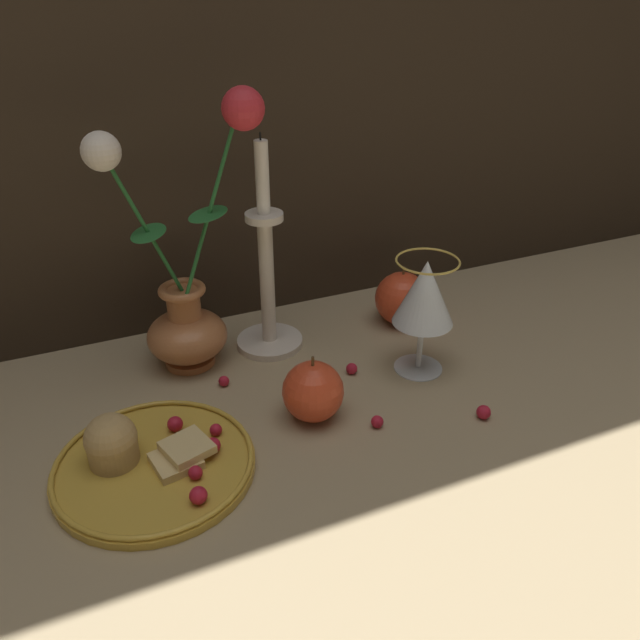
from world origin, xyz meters
name	(u,v)px	position (x,y,z in m)	size (l,w,h in m)	color
ground_plane	(287,402)	(0.00, 0.00, 0.00)	(2.40, 2.40, 0.00)	#9E8966
vase	(187,297)	(-0.09, 0.14, 0.10)	(0.21, 0.11, 0.37)	#B77042
plate_with_pastries	(146,459)	(-0.19, -0.05, 0.02)	(0.22, 0.22, 0.07)	gold
wine_glass	(424,296)	(0.20, 0.00, 0.11)	(0.08, 0.08, 0.17)	silver
candlestick	(267,288)	(0.03, 0.14, 0.09)	(0.10, 0.10, 0.31)	silver
apple_beside_vase	(313,391)	(0.02, -0.04, 0.04)	(0.08, 0.08, 0.09)	#D14223
apple_near_glass	(402,298)	(0.24, 0.12, 0.04)	(0.08, 0.08, 0.10)	#D14223
berry_near_plate	(377,422)	(0.08, -0.09, 0.01)	(0.02, 0.02, 0.02)	#AD192D
berry_front_center	(352,369)	(0.11, 0.03, 0.01)	(0.02, 0.02, 0.02)	#AD192D
berry_by_glass_stem	(224,381)	(-0.06, 0.07, 0.01)	(0.01, 0.01, 0.01)	#AD192D
berry_under_candlestick	(484,412)	(0.21, -0.13, 0.01)	(0.02, 0.02, 0.02)	#AD192D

